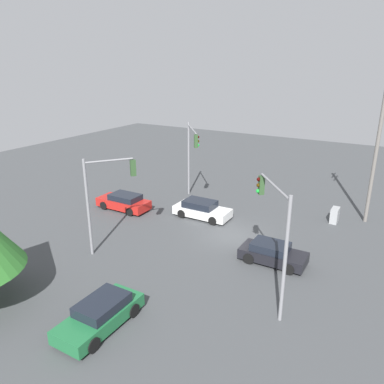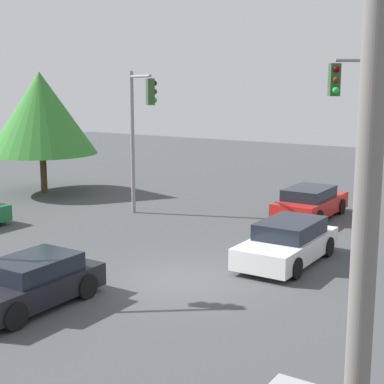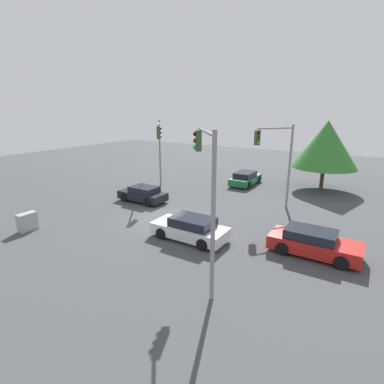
{
  "view_description": "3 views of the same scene",
  "coord_description": "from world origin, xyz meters",
  "px_view_note": "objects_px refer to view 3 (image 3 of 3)",
  "views": [
    {
      "loc": [
        -22.87,
        -10.02,
        11.94
      ],
      "look_at": [
        -0.99,
        2.75,
        3.22
      ],
      "focal_mm": 35.0,
      "sensor_mm": 36.0,
      "label": 1
    },
    {
      "loc": [
        9.57,
        -14.16,
        5.94
      ],
      "look_at": [
        -0.74,
        1.91,
        2.38
      ],
      "focal_mm": 55.0,
      "sensor_mm": 36.0,
      "label": 2
    },
    {
      "loc": [
        16.02,
        12.51,
        7.63
      ],
      "look_at": [
        -0.25,
        2.28,
        2.22
      ],
      "focal_mm": 28.0,
      "sensor_mm": 36.0,
      "label": 3
    }
  ],
  "objects_px": {
    "traffic_signal_cross": "(206,178)",
    "electrical_cabinet": "(27,222)",
    "sedan_green": "(245,178)",
    "sedan_red": "(313,243)",
    "sedan_dark": "(143,194)",
    "sedan_white": "(190,228)",
    "traffic_signal_main": "(159,143)",
    "traffic_signal_aux": "(278,153)"
  },
  "relations": [
    {
      "from": "sedan_dark",
      "to": "traffic_signal_main",
      "type": "height_order",
      "value": "traffic_signal_main"
    },
    {
      "from": "traffic_signal_main",
      "to": "electrical_cabinet",
      "type": "xyz_separation_m",
      "value": [
        12.55,
        -1.02,
        -3.89
      ]
    },
    {
      "from": "sedan_green",
      "to": "electrical_cabinet",
      "type": "bearing_deg",
      "value": -111.24
    },
    {
      "from": "sedan_dark",
      "to": "traffic_signal_main",
      "type": "xyz_separation_m",
      "value": [
        -3.87,
        -1.15,
        3.83
      ]
    },
    {
      "from": "traffic_signal_main",
      "to": "traffic_signal_cross",
      "type": "xyz_separation_m",
      "value": [
        11.21,
        11.35,
        0.28
      ]
    },
    {
      "from": "traffic_signal_aux",
      "to": "traffic_signal_cross",
      "type": "bearing_deg",
      "value": 38.68
    },
    {
      "from": "sedan_green",
      "to": "electrical_cabinet",
      "type": "distance_m",
      "value": 20.01
    },
    {
      "from": "sedan_white",
      "to": "traffic_signal_aux",
      "type": "distance_m",
      "value": 9.29
    },
    {
      "from": "sedan_dark",
      "to": "sedan_white",
      "type": "bearing_deg",
      "value": -119.67
    },
    {
      "from": "sedan_dark",
      "to": "electrical_cabinet",
      "type": "distance_m",
      "value": 8.94
    },
    {
      "from": "traffic_signal_cross",
      "to": "sedan_red",
      "type": "bearing_deg",
      "value": -76.14
    },
    {
      "from": "sedan_white",
      "to": "electrical_cabinet",
      "type": "bearing_deg",
      "value": 114.98
    },
    {
      "from": "sedan_dark",
      "to": "sedan_red",
      "type": "bearing_deg",
      "value": -99.68
    },
    {
      "from": "sedan_green",
      "to": "sedan_red",
      "type": "distance_m",
      "value": 15.27
    },
    {
      "from": "sedan_red",
      "to": "traffic_signal_aux",
      "type": "bearing_deg",
      "value": -146.92
    },
    {
      "from": "sedan_white",
      "to": "sedan_red",
      "type": "bearing_deg",
      "value": -74.65
    },
    {
      "from": "sedan_white",
      "to": "sedan_dark",
      "type": "bearing_deg",
      "value": 60.33
    },
    {
      "from": "sedan_red",
      "to": "traffic_signal_cross",
      "type": "relative_size",
      "value": 0.67
    },
    {
      "from": "sedan_red",
      "to": "traffic_signal_aux",
      "type": "relative_size",
      "value": 0.72
    },
    {
      "from": "traffic_signal_cross",
      "to": "electrical_cabinet",
      "type": "xyz_separation_m",
      "value": [
        1.34,
        -12.37,
        -4.17
      ]
    },
    {
      "from": "sedan_red",
      "to": "electrical_cabinet",
      "type": "height_order",
      "value": "sedan_red"
    },
    {
      "from": "sedan_red",
      "to": "electrical_cabinet",
      "type": "distance_m",
      "value": 17.38
    },
    {
      "from": "sedan_white",
      "to": "sedan_red",
      "type": "height_order",
      "value": "sedan_white"
    },
    {
      "from": "traffic_signal_main",
      "to": "electrical_cabinet",
      "type": "distance_m",
      "value": 13.18
    },
    {
      "from": "sedan_red",
      "to": "sedan_dark",
      "type": "bearing_deg",
      "value": -99.68
    },
    {
      "from": "sedan_green",
      "to": "electrical_cabinet",
      "type": "xyz_separation_m",
      "value": [
        18.65,
        -7.25,
        -0.08
      ]
    },
    {
      "from": "sedan_white",
      "to": "traffic_signal_aux",
      "type": "xyz_separation_m",
      "value": [
        -8.14,
        2.52,
        3.69
      ]
    },
    {
      "from": "sedan_green",
      "to": "traffic_signal_cross",
      "type": "height_order",
      "value": "traffic_signal_cross"
    },
    {
      "from": "sedan_green",
      "to": "electrical_cabinet",
      "type": "height_order",
      "value": "sedan_green"
    },
    {
      "from": "sedan_red",
      "to": "sedan_white",
      "type": "bearing_deg",
      "value": -74.65
    },
    {
      "from": "sedan_dark",
      "to": "traffic_signal_main",
      "type": "bearing_deg",
      "value": 16.57
    },
    {
      "from": "sedan_white",
      "to": "sedan_dark",
      "type": "height_order",
      "value": "sedan_white"
    },
    {
      "from": "traffic_signal_aux",
      "to": "sedan_red",
      "type": "bearing_deg",
      "value": 70.34
    },
    {
      "from": "sedan_dark",
      "to": "electrical_cabinet",
      "type": "xyz_separation_m",
      "value": [
        8.68,
        -2.17,
        -0.07
      ]
    },
    {
      "from": "sedan_white",
      "to": "electrical_cabinet",
      "type": "distance_m",
      "value": 10.56
    },
    {
      "from": "sedan_green",
      "to": "traffic_signal_main",
      "type": "distance_m",
      "value": 9.52
    },
    {
      "from": "sedan_white",
      "to": "electrical_cabinet",
      "type": "xyz_separation_m",
      "value": [
        4.46,
        -9.57,
        -0.1
      ]
    },
    {
      "from": "sedan_red",
      "to": "traffic_signal_aux",
      "type": "distance_m",
      "value": 8.4
    },
    {
      "from": "sedan_green",
      "to": "traffic_signal_cross",
      "type": "relative_size",
      "value": 0.65
    },
    {
      "from": "sedan_green",
      "to": "traffic_signal_cross",
      "type": "distance_m",
      "value": 18.51
    },
    {
      "from": "traffic_signal_cross",
      "to": "electrical_cabinet",
      "type": "distance_m",
      "value": 13.12
    },
    {
      "from": "sedan_dark",
      "to": "traffic_signal_aux",
      "type": "relative_size",
      "value": 0.64
    }
  ]
}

